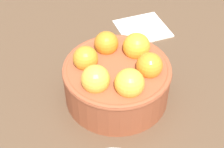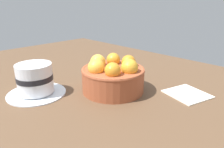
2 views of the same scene
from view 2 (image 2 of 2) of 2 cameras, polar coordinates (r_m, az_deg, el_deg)
ground_plane at (r=56.72cm, az=0.27°, el=-6.34°), size 137.33×84.78×4.13cm
terracotta_bowl at (r=54.28cm, az=0.26°, el=-0.53°), size 16.18×16.18×9.22cm
coffee_cup at (r=55.77cm, az=-20.08°, el=-1.67°), size 14.48×14.48×7.93cm
folded_napkin at (r=56.62cm, az=19.70°, el=-4.98°), size 11.52×11.24×0.60cm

